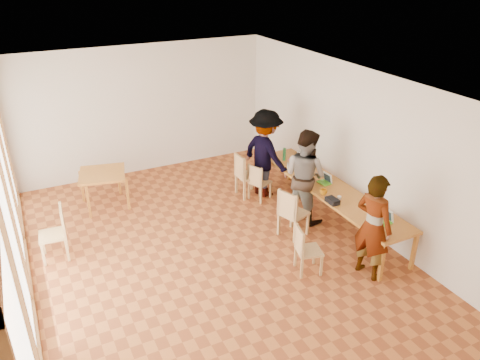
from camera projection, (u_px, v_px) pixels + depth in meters
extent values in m
plane|color=#AC5C29|center=(210.00, 253.00, 8.27)|extent=(8.00, 8.00, 0.00)
cube|color=beige|center=(141.00, 110.00, 10.85)|extent=(6.00, 0.10, 3.00)
cube|color=beige|center=(372.00, 341.00, 4.39)|extent=(6.00, 0.10, 3.00)
cube|color=beige|center=(355.00, 147.00, 8.81)|extent=(0.10, 8.00, 3.00)
cube|color=white|center=(9.00, 218.00, 6.44)|extent=(0.10, 8.00, 3.00)
cube|color=white|center=(205.00, 85.00, 6.95)|extent=(6.00, 8.00, 0.04)
cube|color=#C7842C|center=(329.00, 188.00, 8.97)|extent=(0.80, 4.00, 0.05)
cube|color=#C7842C|center=(382.00, 263.00, 7.43)|extent=(0.06, 0.06, 0.70)
cube|color=#C7842C|center=(264.00, 171.00, 10.56)|extent=(0.06, 0.06, 0.70)
cube|color=#C7842C|center=(414.00, 252.00, 7.70)|extent=(0.06, 0.06, 0.70)
cube|color=#C7842C|center=(290.00, 166.00, 10.83)|extent=(0.06, 0.06, 0.70)
cube|color=#C7842C|center=(102.00, 174.00, 9.54)|extent=(0.90, 0.90, 0.05)
cube|color=#C7842C|center=(88.00, 202.00, 9.23)|extent=(0.05, 0.05, 0.70)
cube|color=#C7842C|center=(82.00, 186.00, 9.86)|extent=(0.05, 0.05, 0.70)
cube|color=#C7842C|center=(128.00, 194.00, 9.54)|extent=(0.05, 0.05, 0.70)
cube|color=#C7842C|center=(119.00, 179.00, 10.17)|extent=(0.05, 0.05, 0.70)
cube|color=tan|center=(309.00, 251.00, 7.65)|extent=(0.47, 0.47, 0.04)
cube|color=tan|center=(299.00, 240.00, 7.52)|extent=(0.13, 0.39, 0.41)
cube|color=tan|center=(294.00, 213.00, 8.63)|extent=(0.57, 0.57, 0.04)
cube|color=tan|center=(287.00, 205.00, 8.39)|extent=(0.19, 0.44, 0.47)
cube|color=tan|center=(248.00, 176.00, 10.08)|extent=(0.46, 0.46, 0.04)
cube|color=tan|center=(240.00, 166.00, 9.89)|extent=(0.05, 0.45, 0.47)
cube|color=tan|center=(260.00, 182.00, 9.96)|extent=(0.50, 0.50, 0.04)
cube|color=tan|center=(255.00, 175.00, 9.75)|extent=(0.18, 0.36, 0.40)
cube|color=tan|center=(53.00, 235.00, 7.97)|extent=(0.48, 0.48, 0.04)
cube|color=tan|center=(63.00, 220.00, 7.92)|extent=(0.08, 0.45, 0.47)
imported|color=gray|center=(373.00, 227.00, 7.36)|extent=(0.57, 0.74, 1.80)
imported|color=gray|center=(305.00, 175.00, 8.99)|extent=(0.96, 1.09, 1.86)
imported|color=gray|center=(265.00, 154.00, 9.91)|extent=(0.98, 1.37, 1.92)
cube|color=#58C72D|center=(382.00, 221.00, 7.79)|extent=(0.21, 0.28, 0.03)
cube|color=white|center=(387.00, 214.00, 7.78)|extent=(0.09, 0.26, 0.23)
cube|color=#58C72D|center=(324.00, 183.00, 9.09)|extent=(0.19, 0.26, 0.03)
cube|color=white|center=(328.00, 178.00, 9.09)|extent=(0.09, 0.23, 0.20)
cube|color=#58C72D|center=(298.00, 162.00, 10.01)|extent=(0.22, 0.29, 0.03)
cube|color=white|center=(302.00, 157.00, 10.01)|extent=(0.11, 0.25, 0.22)
imported|color=orange|center=(324.00, 192.00, 8.65)|extent=(0.17, 0.17, 0.11)
cylinder|color=#1E6B37|center=(284.00, 154.00, 10.05)|extent=(0.07, 0.07, 0.28)
cylinder|color=silver|center=(371.00, 203.00, 8.27)|extent=(0.07, 0.07, 0.09)
cylinder|color=white|center=(339.00, 198.00, 8.49)|extent=(0.08, 0.08, 0.06)
cube|color=#D63874|center=(290.00, 160.00, 10.09)|extent=(0.05, 0.10, 0.01)
cube|color=black|center=(332.00, 201.00, 8.36)|extent=(0.16, 0.26, 0.09)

